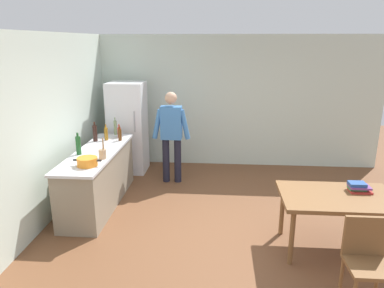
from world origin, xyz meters
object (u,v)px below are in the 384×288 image
refrigerator (128,128)px  utensil_jar (103,154)px  bottle_wine_dark (95,133)px  person (171,131)px  bottle_oil_amber (106,134)px  bottle_beer_brown (120,135)px  dining_table (338,201)px  bottle_wine_green (78,145)px  cooking_pot (87,162)px  chair (367,256)px  bottle_vinegar_tall (115,127)px  book_stack (358,187)px  bottle_sauce_red (119,132)px

refrigerator → utensil_jar: size_ratio=5.62×
bottle_wine_dark → refrigerator: bearing=73.3°
person → bottle_wine_dark: bearing=-159.1°
bottle_oil_amber → refrigerator: bearing=81.4°
person → bottle_beer_brown: size_ratio=6.54×
dining_table → utensil_jar: bearing=167.0°
bottle_wine_green → utensil_jar: bearing=-22.6°
person → bottle_wine_dark: size_ratio=5.00×
cooking_pot → bottle_beer_brown: size_ratio=1.54×
chair → bottle_vinegar_tall: bottle_vinegar_tall is taller
chair → utensil_jar: bearing=138.2°
person → chair: 3.93m
refrigerator → dining_table: size_ratio=1.29×
dining_table → bottle_beer_brown: size_ratio=5.38×
bottle_beer_brown → bottle_wine_dark: size_ratio=0.76×
refrigerator → book_stack: refrigerator is taller
person → chair: person is taller
cooking_pot → bottle_vinegar_tall: (-0.10, 1.73, 0.08)m
chair → bottle_vinegar_tall: (-3.39, 3.11, 0.50)m
utensil_jar → bottle_wine_dark: bearing=114.8°
bottle_wine_green → book_stack: bottle_wine_green is taller
chair → bottle_sauce_red: bottle_sauce_red is taller
chair → bottle_oil_amber: bearing=128.1°
bottle_wine_green → refrigerator: bearing=80.2°
dining_table → bottle_vinegar_tall: (-3.39, 2.14, 0.36)m
person → bottle_sauce_red: person is taller
cooking_pot → bottle_sauce_red: bottle_sauce_red is taller
bottle_vinegar_tall → bottle_sauce_red: 0.25m
person → dining_table: size_ratio=1.21×
cooking_pot → bottle_sauce_red: size_ratio=1.67×
dining_table → chair: 0.98m
bottle_wine_dark → person: bearing=20.9°
chair → book_stack: chair is taller
bottle_sauce_red → bottle_wine_green: bearing=-108.8°
chair → utensil_jar: size_ratio=2.84×
chair → cooking_pot: 3.60m
dining_table → chair: bearing=-90.0°
chair → bottle_oil_amber: size_ratio=3.25×
refrigerator → bottle_vinegar_tall: 0.58m
chair → bottle_wine_dark: bottle_wine_dark is taller
cooking_pot → bottle_vinegar_tall: size_ratio=1.25×
book_stack → bottle_beer_brown: bearing=155.3°
bottle_wine_green → bottle_beer_brown: bearing=63.5°
bottle_oil_amber → bottle_wine_green: bearing=-101.2°
person → cooking_pot: size_ratio=4.25×
bottle_beer_brown → bottle_wine_green: bearing=-116.5°
cooking_pot → bottle_wine_dark: 1.29m
person → bottle_beer_brown: person is taller
bottle_beer_brown → book_stack: 3.83m
bottle_sauce_red → bottle_oil_amber: 0.26m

